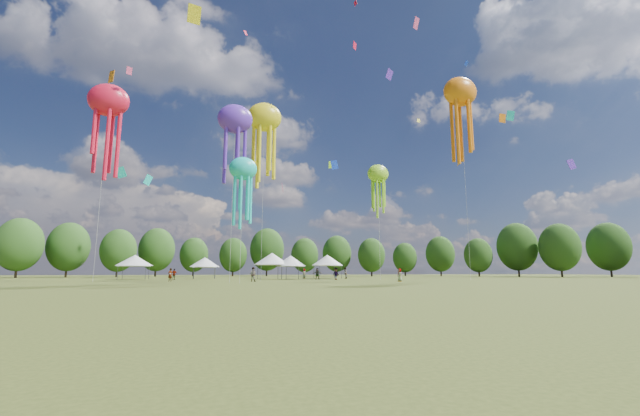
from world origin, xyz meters
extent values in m
plane|color=#384416|center=(0.00, 0.00, 0.00)|extent=(300.00, 300.00, 0.00)
imported|color=gray|center=(-6.06, 36.16, 0.87)|extent=(1.05, 0.95, 1.75)
imported|color=gray|center=(5.91, 58.81, 0.88)|extent=(0.59, 0.88, 1.76)
imported|color=gray|center=(11.62, 52.38, 0.96)|extent=(1.09, 1.17, 1.92)
imported|color=gray|center=(7.38, 44.41, 0.90)|extent=(1.33, 1.06, 1.79)
imported|color=gray|center=(-16.22, 51.04, 0.82)|extent=(1.04, 0.72, 1.64)
imported|color=gray|center=(6.07, 50.31, 0.90)|extent=(1.75, 0.98, 1.79)
imported|color=gray|center=(-15.93, 40.23, 0.82)|extent=(0.70, 0.70, 1.64)
imported|color=gray|center=(11.60, 31.85, 0.80)|extent=(0.72, 0.90, 1.59)
cylinder|color=#47474C|center=(-24.84, 55.33, 1.03)|extent=(0.08, 0.08, 2.05)
cylinder|color=#47474C|center=(-24.84, 59.38, 1.03)|extent=(0.08, 0.08, 2.05)
cylinder|color=#47474C|center=(-20.79, 55.33, 1.03)|extent=(0.08, 0.08, 2.05)
cylinder|color=#47474C|center=(-20.79, 59.38, 1.03)|extent=(0.08, 0.08, 2.05)
cube|color=white|center=(-22.81, 57.36, 2.10)|extent=(4.45, 4.45, 0.10)
cone|color=white|center=(-22.81, 57.36, 3.03)|extent=(5.79, 5.79, 1.76)
cylinder|color=#47474C|center=(-13.58, 55.85, 0.96)|extent=(0.08, 0.08, 1.91)
cylinder|color=#47474C|center=(-13.58, 59.32, 0.96)|extent=(0.08, 0.08, 1.91)
cylinder|color=#47474C|center=(-10.11, 55.85, 0.96)|extent=(0.08, 0.08, 1.91)
cylinder|color=#47474C|center=(-10.11, 59.32, 0.96)|extent=(0.08, 0.08, 1.91)
cube|color=white|center=(-11.84, 57.58, 1.96)|extent=(3.87, 3.87, 0.10)
cone|color=white|center=(-11.84, 57.58, 2.83)|extent=(5.03, 5.03, 1.64)
cylinder|color=#47474C|center=(-3.22, 50.13, 1.13)|extent=(0.08, 0.08, 2.25)
cylinder|color=#47474C|center=(-3.22, 54.19, 1.13)|extent=(0.08, 0.08, 2.25)
cylinder|color=#47474C|center=(0.84, 50.13, 1.13)|extent=(0.08, 0.08, 2.25)
cylinder|color=#47474C|center=(0.84, 54.19, 1.13)|extent=(0.08, 0.08, 2.25)
cube|color=white|center=(-1.19, 52.16, 2.30)|extent=(4.46, 4.46, 0.10)
cone|color=white|center=(-1.19, 52.16, 3.32)|extent=(5.80, 5.80, 1.93)
cylinder|color=#47474C|center=(0.04, 49.74, 1.01)|extent=(0.08, 0.08, 2.02)
cylinder|color=#47474C|center=(0.04, 53.27, 1.01)|extent=(0.08, 0.08, 2.02)
cylinder|color=#47474C|center=(3.57, 49.74, 1.01)|extent=(0.08, 0.08, 2.02)
cylinder|color=#47474C|center=(3.57, 53.27, 1.01)|extent=(0.08, 0.08, 2.02)
cube|color=white|center=(1.81, 51.50, 2.07)|extent=(3.93, 3.93, 0.10)
cone|color=white|center=(1.81, 51.50, 2.99)|extent=(5.10, 5.10, 1.73)
cylinder|color=#47474C|center=(7.75, 54.70, 1.12)|extent=(0.08, 0.08, 2.24)
cylinder|color=#47474C|center=(7.75, 58.70, 1.12)|extent=(0.08, 0.08, 2.24)
cylinder|color=#47474C|center=(11.74, 54.70, 1.12)|extent=(0.08, 0.08, 2.24)
cylinder|color=#47474C|center=(11.74, 58.70, 1.12)|extent=(0.08, 0.08, 2.24)
cube|color=white|center=(9.74, 56.70, 2.29)|extent=(4.40, 4.40, 0.10)
cone|color=white|center=(9.74, 56.70, 3.30)|extent=(5.72, 5.72, 1.92)
ellipsoid|color=#612CC4|center=(-9.05, 32.62, 19.23)|extent=(4.13, 2.89, 3.51)
cylinder|color=beige|center=(-9.05, 32.62, 9.62)|extent=(0.03, 0.03, 19.23)
ellipsoid|color=yellow|center=(-4.76, 38.53, 22.20)|extent=(4.69, 3.29, 3.99)
cylinder|color=beige|center=(-4.76, 38.53, 11.10)|extent=(0.03, 0.03, 22.20)
ellipsoid|color=#A0EC26|center=(12.62, 39.90, 15.71)|extent=(3.28, 2.30, 2.79)
cylinder|color=beige|center=(12.62, 39.90, 7.86)|extent=(0.03, 0.03, 15.71)
ellipsoid|color=#F41535|center=(-24.55, 40.05, 22.92)|extent=(4.96, 3.48, 4.22)
cylinder|color=beige|center=(-24.55, 40.05, 11.46)|extent=(0.03, 0.03, 22.92)
ellipsoid|color=#1ADDD4|center=(-8.29, 28.21, 12.07)|extent=(2.96, 2.07, 2.51)
cylinder|color=beige|center=(-8.29, 28.21, 6.03)|extent=(0.03, 0.03, 12.07)
ellipsoid|color=orange|center=(25.66, 37.04, 29.15)|extent=(5.48, 3.84, 4.66)
cylinder|color=beige|center=(25.66, 37.04, 14.58)|extent=(0.03, 0.03, 29.15)
cube|color=#F41535|center=(6.36, 32.63, 31.29)|extent=(0.72, 0.57, 1.09)
cube|color=orange|center=(-3.47, 66.71, 20.77)|extent=(0.93, 1.76, 1.98)
cube|color=yellow|center=(29.01, 55.64, 31.77)|extent=(0.85, 0.30, 0.97)
cube|color=blue|center=(8.04, 46.93, 18.60)|extent=(1.46, 0.22, 1.70)
cube|color=#1ADDD4|center=(23.02, 24.03, 19.86)|extent=(1.02, 0.47, 1.31)
cube|color=#FF4B82|center=(17.57, 35.59, 38.56)|extent=(1.21, 1.38, 1.75)
cube|color=#F41535|center=(-5.97, 60.97, 48.51)|extent=(0.93, 0.58, 1.17)
cube|color=orange|center=(30.70, 34.08, 24.23)|extent=(1.16, 0.27, 1.46)
cube|color=yellow|center=(-14.22, 30.77, 30.75)|extent=(1.58, 1.57, 2.08)
cube|color=#1ADDD4|center=(-23.86, 73.43, 19.94)|extent=(1.65, 1.42, 2.40)
cube|color=#FF4B82|center=(-21.97, 37.69, 26.13)|extent=(0.66, 0.73, 0.99)
cube|color=#612CC4|center=(17.76, 45.50, 35.21)|extent=(1.71, 0.88, 1.95)
cube|color=orange|center=(36.41, 52.95, 23.20)|extent=(1.27, 1.85, 2.03)
cube|color=#A0EC26|center=(15.04, 71.20, 25.52)|extent=(1.31, 1.10, 1.81)
cube|color=blue|center=(23.69, 32.49, 31.28)|extent=(0.78, 0.49, 0.78)
cube|color=#1ADDD4|center=(-27.06, 63.36, 18.88)|extent=(2.04, 0.66, 2.23)
cube|color=#FF4B82|center=(-0.51, 47.31, 14.37)|extent=(0.37, 1.21, 1.41)
cube|color=#612CC4|center=(31.25, 23.64, 14.31)|extent=(1.30, 0.23, 1.49)
cube|color=#F41535|center=(15.02, 54.16, 54.50)|extent=(0.44, 0.88, 1.11)
cube|color=orange|center=(-21.64, 28.00, 20.60)|extent=(0.74, 0.86, 1.35)
cube|color=yellow|center=(-5.14, 46.19, 17.29)|extent=(1.47, 1.11, 1.80)
cylinder|color=#38281C|center=(-47.17, 78.19, 1.68)|extent=(0.44, 0.44, 3.36)
ellipsoid|color=#274A18|center=(-47.17, 78.19, 6.51)|extent=(8.40, 8.40, 10.51)
cylinder|color=#38281C|center=(-40.68, 85.49, 1.71)|extent=(0.44, 0.44, 3.41)
ellipsoid|color=#274A18|center=(-40.68, 85.49, 6.61)|extent=(8.53, 8.53, 10.66)
cylinder|color=#38281C|center=(-30.60, 85.02, 1.53)|extent=(0.44, 0.44, 3.07)
ellipsoid|color=#274A18|center=(-30.60, 85.02, 5.94)|extent=(7.66, 7.66, 9.58)
cylinder|color=#38281C|center=(-23.51, 93.33, 1.72)|extent=(0.44, 0.44, 3.43)
ellipsoid|color=#274A18|center=(-23.51, 93.33, 6.65)|extent=(8.58, 8.58, 10.73)
cylinder|color=#38281C|center=(-14.76, 98.96, 1.47)|extent=(0.44, 0.44, 2.95)
ellipsoid|color=#274A18|center=(-14.76, 98.96, 5.71)|extent=(7.37, 7.37, 9.21)
cylinder|color=#38281C|center=(-4.70, 95.06, 1.45)|extent=(0.44, 0.44, 2.89)
ellipsoid|color=#274A18|center=(-4.70, 95.06, 5.61)|extent=(7.23, 7.23, 9.04)
cylinder|color=#38281C|center=(4.91, 99.49, 1.92)|extent=(0.44, 0.44, 3.84)
ellipsoid|color=#274A18|center=(4.91, 99.49, 7.44)|extent=(9.60, 9.60, 11.99)
cylinder|color=#38281C|center=(13.19, 88.44, 1.42)|extent=(0.44, 0.44, 2.84)
ellipsoid|color=#274A18|center=(13.19, 88.44, 5.51)|extent=(7.11, 7.11, 8.89)
cylinder|color=#38281C|center=(22.93, 91.04, 1.58)|extent=(0.44, 0.44, 3.16)
ellipsoid|color=#274A18|center=(22.93, 91.04, 6.13)|extent=(7.91, 7.91, 9.88)
cylinder|color=#38281C|center=(30.69, 85.29, 1.44)|extent=(0.44, 0.44, 2.88)
ellipsoid|color=#274A18|center=(30.69, 85.29, 5.59)|extent=(7.21, 7.21, 9.01)
cylinder|color=#38281C|center=(41.52, 87.24, 1.31)|extent=(0.44, 0.44, 2.63)
ellipsoid|color=#274A18|center=(41.52, 87.24, 5.09)|extent=(6.57, 6.57, 8.22)
cylinder|color=#38281C|center=(50.52, 83.73, 1.56)|extent=(0.44, 0.44, 3.13)
ellipsoid|color=#274A18|center=(50.52, 83.73, 6.06)|extent=(7.81, 7.81, 9.77)
cylinder|color=#38281C|center=(53.64, 71.81, 1.36)|extent=(0.44, 0.44, 2.72)
ellipsoid|color=#274A18|center=(53.64, 71.81, 5.27)|extent=(6.80, 6.80, 8.50)
cylinder|color=#38281C|center=(62.96, 68.92, 1.90)|extent=(0.44, 0.44, 3.81)
ellipsoid|color=#274A18|center=(62.96, 68.92, 7.38)|extent=(9.52, 9.52, 11.90)
cylinder|color=#38281C|center=(66.57, 59.80, 1.76)|extent=(0.44, 0.44, 3.51)
ellipsoid|color=#274A18|center=(66.57, 59.80, 6.80)|extent=(8.78, 8.78, 10.97)
cylinder|color=#38281C|center=(79.39, 58.26, 1.82)|extent=(0.44, 0.44, 3.64)
ellipsoid|color=#274A18|center=(79.39, 58.26, 7.05)|extent=(9.10, 9.10, 11.37)
camera|label=1|loc=(-11.75, -13.99, 1.20)|focal=22.50mm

